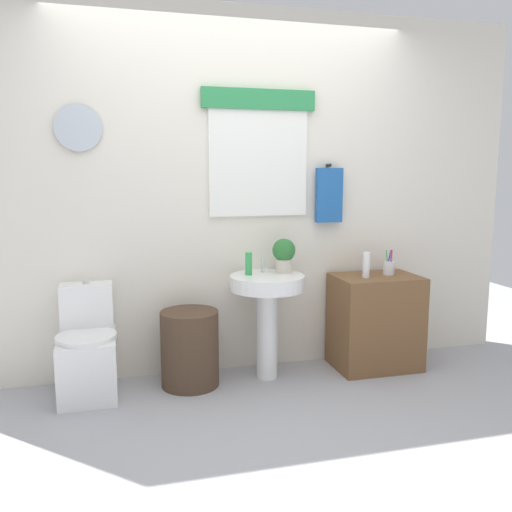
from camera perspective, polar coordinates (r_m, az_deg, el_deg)
The scene contains 11 objects.
ground_plane at distance 3.12m, azimuth 2.46°, elevation -18.78°, with size 8.00×8.00×0.00m, color #A3A3A8.
back_wall at distance 3.87m, azimuth -2.43°, elevation 6.82°, with size 4.40×0.18×2.60m.
toilet at distance 3.71m, azimuth -17.62°, elevation -9.84°, with size 0.38×0.51×0.74m.
laundry_hamper at distance 3.71m, azimuth -7.13°, elevation -9.83°, with size 0.40×0.40×0.52m, color #4C3828.
pedestal_sink at distance 3.73m, azimuth 1.20°, elevation -4.79°, with size 0.52×0.52×0.74m.
faucet at distance 3.80m, azimuth 0.71°, elevation -1.02°, with size 0.03×0.03×0.10m, color silver.
wooden_cabinet at distance 4.09m, azimuth 12.68°, elevation -6.90°, with size 0.62×0.44×0.70m, color brown.
soap_bottle at distance 3.69m, azimuth -0.79°, elevation -0.82°, with size 0.05×0.05×0.16m, color green.
potted_plant at distance 3.76m, azimuth 3.01°, elevation 0.27°, with size 0.16×0.16×0.25m.
lotion_bottle at distance 3.91m, azimuth 11.77°, elevation -0.94°, with size 0.05×0.05×0.19m, color white.
toothbrush_cup at distance 4.07m, azimuth 14.10°, elevation -1.20°, with size 0.08×0.08×0.19m.
Camera 1 is at (-0.82, -2.63, 1.45)m, focal length 37.21 mm.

